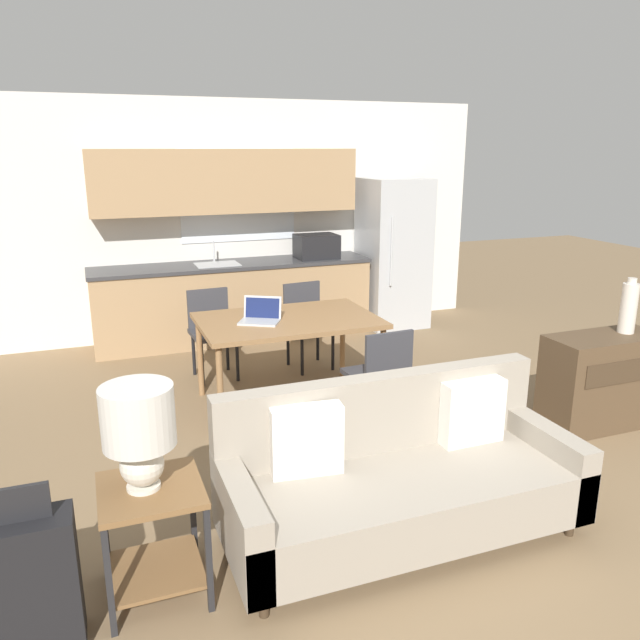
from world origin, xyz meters
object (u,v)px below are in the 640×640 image
object	(u,v)px
dining_table	(288,325)
couch	(397,477)
table_lamp	(139,427)
refrigerator	(393,253)
vase	(629,307)
suitcase	(32,584)
laptop	(261,316)
dining_chair_far_right	(307,320)
credenza	(601,381)
dining_chair_far_left	(212,328)
side_table	(153,522)
dining_chair_near_right	(380,373)

from	to	relation	value
dining_table	couch	size ratio (longest dim) A/B	0.74
dining_table	table_lamp	size ratio (longest dim) A/B	2.89
refrigerator	vase	xyz separation A→B (m)	(0.39, -3.25, 0.05)
couch	suitcase	size ratio (longest dim) A/B	2.52
table_lamp	suitcase	bearing A→B (deg)	-160.41
table_lamp	laptop	size ratio (longest dim) A/B	1.28
laptop	suitcase	bearing A→B (deg)	-96.62
dining_chair_far_right	laptop	size ratio (longest dim) A/B	2.09
credenza	dining_chair_far_left	distance (m)	3.47
dining_table	dining_chair_far_right	xyz separation A→B (m)	(0.47, 0.84, -0.22)
vase	credenza	bearing A→B (deg)	-174.42
dining_chair_far_right	credenza	bearing A→B (deg)	-57.59
refrigerator	suitcase	bearing A→B (deg)	-132.86
side_table	dining_chair_far_right	size ratio (longest dim) A/B	0.70
couch	laptop	size ratio (longest dim) A/B	5.02
refrigerator	suitcase	size ratio (longest dim) A/B	2.25
vase	dining_chair_far_left	world-z (taller)	vase
side_table	credenza	xyz separation A→B (m)	(3.56, 0.76, -0.02)
refrigerator	credenza	distance (m)	3.32
refrigerator	suitcase	distance (m)	5.77
credenza	dining_chair_far_left	bearing A→B (deg)	140.36
dining_chair_near_right	side_table	bearing A→B (deg)	31.04
refrigerator	table_lamp	distance (m)	5.26
credenza	dining_chair_near_right	world-z (taller)	dining_chair_near_right
credenza	dining_chair_near_right	size ratio (longest dim) A/B	1.11
credenza	suitcase	size ratio (longest dim) A/B	1.17
refrigerator	vase	distance (m)	3.27
refrigerator	vase	bearing A→B (deg)	-83.08
vase	dining_chair_near_right	size ratio (longest dim) A/B	0.52
side_table	suitcase	xyz separation A→B (m)	(-0.54, -0.18, -0.07)
dining_chair_far_left	dining_chair_far_right	bearing A→B (deg)	-6.14
dining_table	dining_chair_far_left	xyz separation A→B (m)	(-0.48, 0.89, -0.22)
table_lamp	suitcase	world-z (taller)	table_lamp
table_lamp	laptop	world-z (taller)	table_lamp
side_table	vase	distance (m)	3.88
dining_chair_near_right	suitcase	distance (m)	2.81
side_table	vase	bearing A→B (deg)	11.75
credenza	side_table	bearing A→B (deg)	-167.90
dining_chair_far_left	vase	bearing A→B (deg)	-40.82
table_lamp	couch	bearing A→B (deg)	2.35
credenza	suitcase	xyz separation A→B (m)	(-4.10, -0.94, -0.05)
side_table	vase	world-z (taller)	vase
couch	dining_chair_far_right	world-z (taller)	couch
couch	dining_chair_far_left	bearing A→B (deg)	99.42
refrigerator	couch	bearing A→B (deg)	-116.68
refrigerator	table_lamp	bearing A→B (deg)	-130.13
credenza	dining_chair_near_right	xyz separation A→B (m)	(-1.70, 0.52, 0.11)
refrigerator	couch	size ratio (longest dim) A/B	0.89
couch	table_lamp	world-z (taller)	table_lamp
refrigerator	dining_chair_far_right	size ratio (longest dim) A/B	2.14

